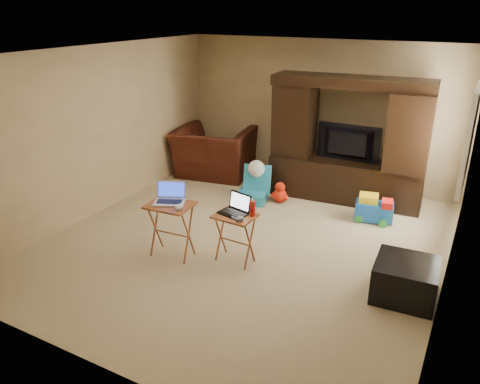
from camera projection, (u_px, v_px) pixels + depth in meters
The scene contains 22 objects.
floor at pixel (247, 241), 6.43m from camera, with size 5.50×5.50×0.00m, color beige.
ceiling at pixel (248, 53), 5.50m from camera, with size 5.50×5.50×0.00m, color silver.
wall_back at pixel (319, 113), 8.21m from camera, with size 5.00×5.00×0.00m, color tan.
wall_front at pixel (88, 245), 3.72m from camera, with size 5.00×5.00×0.00m, color tan.
wall_left at pixel (101, 131), 7.06m from camera, with size 5.50×5.50×0.00m, color tan.
wall_right at pixel (460, 188), 4.87m from camera, with size 5.50×5.50×0.00m, color tan.
window_pane at pixel (471, 139), 6.09m from camera, with size 1.20×1.20×0.00m, color white.
window_frame at pixel (469, 139), 6.09m from camera, with size 0.06×1.14×1.34m, color white.
entertainment_center at pixel (348, 141), 7.46m from camera, with size 2.45×0.61×2.01m, color black.
television at pixel (347, 144), 7.44m from camera, with size 1.02×0.13×0.59m, color black.
recliner at pixel (214, 152), 8.76m from camera, with size 1.37×1.20×0.89m, color #41170E.
child_rocker at pixel (252, 185), 7.60m from camera, with size 0.45×0.51×0.60m, color teal, non-canonical shape.
plush_toy at pixel (280, 192), 7.63m from camera, with size 0.32×0.26×0.35m, color red, non-canonical shape.
push_toy at pixel (374, 208), 6.95m from camera, with size 0.55×0.39×0.41m, color blue, non-canonical shape.
ottoman at pixel (405, 280), 5.14m from camera, with size 0.66×0.66×0.43m, color black.
tray_table_left at pixel (171, 230), 5.94m from camera, with size 0.55×0.44×0.72m, color brown.
tray_table_right at pixel (235, 238), 5.82m from camera, with size 0.49×0.39×0.64m, color brown.
laptop_left at pixel (169, 194), 5.80m from camera, with size 0.38×0.31×0.24m, color #AFAFB4.
laptop_right at pixel (233, 205), 5.69m from camera, with size 0.33×0.28×0.24m, color black.
mouse_left at pixel (179, 207), 5.66m from camera, with size 0.09×0.15×0.06m, color silver.
mouse_right at pixel (240, 219), 5.54m from camera, with size 0.08×0.13×0.05m, color #38383D.
water_bottle at pixel (253, 209), 5.64m from camera, with size 0.06×0.06×0.20m, color red.
Camera 1 is at (2.62, -5.08, 3.03)m, focal length 35.00 mm.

